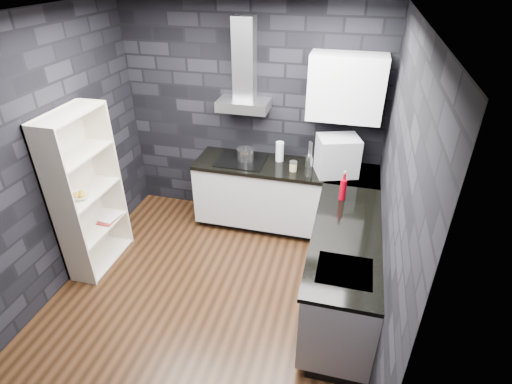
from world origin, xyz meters
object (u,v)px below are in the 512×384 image
at_px(bookshelf, 87,194).
at_px(fruit_bowl, 80,195).
at_px(glass_vase, 280,151).
at_px(red_bottle, 343,190).
at_px(pot, 246,155).
at_px(utensil_crock, 309,161).
at_px(storage_jar, 293,167).
at_px(appliance_garage, 337,156).

bearing_deg(bookshelf, fruit_bowl, -106.55).
bearing_deg(glass_vase, red_bottle, -41.97).
distance_m(pot, fruit_bowl, 1.92).
bearing_deg(utensil_crock, bookshelf, -151.02).
bearing_deg(fruit_bowl, glass_vase, 37.13).
bearing_deg(pot, bookshelf, -140.06).
xyz_separation_m(storage_jar, utensil_crock, (0.17, 0.17, 0.01)).
relative_size(storage_jar, appliance_garage, 0.23).
xyz_separation_m(glass_vase, bookshelf, (-1.82, -1.28, -0.12)).
distance_m(utensil_crock, appliance_garage, 0.37).
bearing_deg(fruit_bowl, red_bottle, 14.07).
distance_m(glass_vase, red_bottle, 1.08).
relative_size(pot, red_bottle, 0.90).
bearing_deg(fruit_bowl, appliance_garage, 25.68).
distance_m(red_bottle, bookshelf, 2.68).
xyz_separation_m(storage_jar, fruit_bowl, (-2.03, -1.15, -0.01)).
bearing_deg(red_bottle, glass_vase, 138.03).
height_order(utensil_crock, fruit_bowl, utensil_crock).
relative_size(appliance_garage, bookshelf, 0.25).
relative_size(storage_jar, bookshelf, 0.06).
relative_size(pot, bookshelf, 0.11).
distance_m(pot, appliance_garage, 1.11).
distance_m(pot, utensil_crock, 0.78).
bearing_deg(glass_vase, appliance_garage, -13.87).
distance_m(storage_jar, bookshelf, 2.28).
xyz_separation_m(pot, red_bottle, (1.21, -0.63, 0.04)).
bearing_deg(utensil_crock, pot, -177.84).
xyz_separation_m(glass_vase, fruit_bowl, (-1.82, -1.38, -0.08)).
xyz_separation_m(storage_jar, appliance_garage, (0.48, 0.06, 0.17)).
xyz_separation_m(glass_vase, storage_jar, (0.21, -0.23, -0.07)).
height_order(bookshelf, fruit_bowl, bookshelf).
distance_m(pot, glass_vase, 0.42).
relative_size(pot, fruit_bowl, 0.95).
bearing_deg(bookshelf, storage_jar, 10.79).
distance_m(appliance_garage, red_bottle, 0.57).
relative_size(pot, storage_jar, 1.97).
relative_size(glass_vase, fruit_bowl, 1.12).
height_order(pot, glass_vase, glass_vase).
bearing_deg(appliance_garage, red_bottle, -97.31).
bearing_deg(bookshelf, red_bottle, -4.64).
distance_m(storage_jar, utensil_crock, 0.23).
relative_size(glass_vase, utensil_crock, 1.93).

